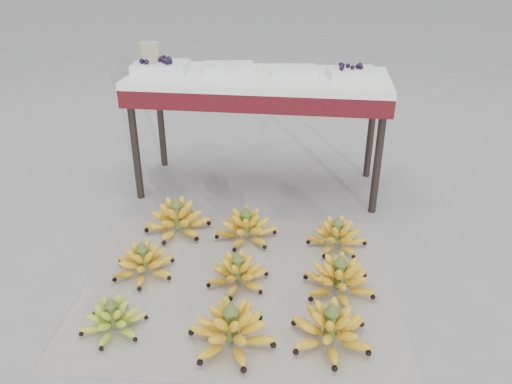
# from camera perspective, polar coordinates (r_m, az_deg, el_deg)

# --- Properties ---
(ground) EXTENTS (60.00, 60.00, 0.00)m
(ground) POSITION_cam_1_polar(r_m,az_deg,el_deg) (2.05, -2.48, -10.95)
(ground) COLOR gray
(ground) RESTS_ON ground
(newspaper_mat) EXTENTS (1.31, 1.13, 0.01)m
(newspaper_mat) POSITION_cam_1_polar(r_m,az_deg,el_deg) (2.07, -1.89, -10.33)
(newspaper_mat) COLOR white
(newspaper_mat) RESTS_ON ground
(bunch_front_left) EXTENTS (0.27, 0.27, 0.14)m
(bunch_front_left) POSITION_cam_1_polar(r_m,az_deg,el_deg) (1.89, -16.01, -13.73)
(bunch_front_left) COLOR #7BB32B
(bunch_front_left) RESTS_ON newspaper_mat
(bunch_front_center) EXTENTS (0.33, 0.33, 0.18)m
(bunch_front_center) POSITION_cam_1_polar(r_m,az_deg,el_deg) (1.76, -2.85, -15.42)
(bunch_front_center) COLOR yellow
(bunch_front_center) RESTS_ON newspaper_mat
(bunch_front_right) EXTENTS (0.36, 0.36, 0.17)m
(bunch_front_right) POSITION_cam_1_polar(r_m,az_deg,el_deg) (1.79, 8.52, -15.19)
(bunch_front_right) COLOR yellow
(bunch_front_right) RESTS_ON newspaper_mat
(bunch_mid_left) EXTENTS (0.31, 0.31, 0.16)m
(bunch_mid_left) POSITION_cam_1_polar(r_m,az_deg,el_deg) (2.14, -12.74, -7.87)
(bunch_mid_left) COLOR yellow
(bunch_mid_left) RESTS_ON newspaper_mat
(bunch_mid_center) EXTENTS (0.26, 0.26, 0.15)m
(bunch_mid_center) POSITION_cam_1_polar(r_m,az_deg,el_deg) (2.03, -2.09, -9.19)
(bunch_mid_center) COLOR yellow
(bunch_mid_center) RESTS_ON newspaper_mat
(bunch_mid_right) EXTENTS (0.34, 0.34, 0.17)m
(bunch_mid_right) POSITION_cam_1_polar(r_m,az_deg,el_deg) (2.01, 9.48, -9.74)
(bunch_mid_right) COLOR yellow
(bunch_mid_right) RESTS_ON newspaper_mat
(bunch_back_left) EXTENTS (0.32, 0.32, 0.19)m
(bunch_back_left) POSITION_cam_1_polar(r_m,az_deg,el_deg) (2.40, -8.98, -3.08)
(bunch_back_left) COLOR yellow
(bunch_back_left) RESTS_ON newspaper_mat
(bunch_back_center) EXTENTS (0.31, 0.31, 0.17)m
(bunch_back_center) POSITION_cam_1_polar(r_m,az_deg,el_deg) (2.31, -1.16, -4.08)
(bunch_back_center) COLOR yellow
(bunch_back_center) RESTS_ON newspaper_mat
(bunch_back_right) EXTENTS (0.27, 0.27, 0.16)m
(bunch_back_right) POSITION_cam_1_polar(r_m,az_deg,el_deg) (2.29, 9.23, -4.99)
(bunch_back_right) COLOR yellow
(bunch_back_right) RESTS_ON newspaper_mat
(vendor_table) EXTENTS (1.33, 0.53, 0.64)m
(vendor_table) POSITION_cam_1_polar(r_m,az_deg,el_deg) (2.64, 0.32, 11.72)
(vendor_table) COLOR black
(vendor_table) RESTS_ON ground
(tray_far_left) EXTENTS (0.29, 0.22, 0.07)m
(tray_far_left) POSITION_cam_1_polar(r_m,az_deg,el_deg) (2.75, -10.83, 13.95)
(tray_far_left) COLOR silver
(tray_far_left) RESTS_ON vendor_table
(tray_left) EXTENTS (0.29, 0.23, 0.04)m
(tray_left) POSITION_cam_1_polar(r_m,az_deg,el_deg) (2.68, -3.12, 13.95)
(tray_left) COLOR silver
(tray_left) RESTS_ON vendor_table
(tray_right) EXTENTS (0.24, 0.19, 0.04)m
(tray_right) POSITION_cam_1_polar(r_m,az_deg,el_deg) (2.64, 4.41, 13.68)
(tray_right) COLOR silver
(tray_right) RESTS_ON vendor_table
(tray_far_right) EXTENTS (0.27, 0.22, 0.06)m
(tray_far_right) POSITION_cam_1_polar(r_m,az_deg,el_deg) (2.63, 10.92, 13.31)
(tray_far_right) COLOR silver
(tray_far_right) RESTS_ON vendor_table
(glass_jar) EXTENTS (0.12, 0.12, 0.14)m
(glass_jar) POSITION_cam_1_polar(r_m,az_deg,el_deg) (2.77, -12.07, 14.91)
(glass_jar) COLOR beige
(glass_jar) RESTS_ON vendor_table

